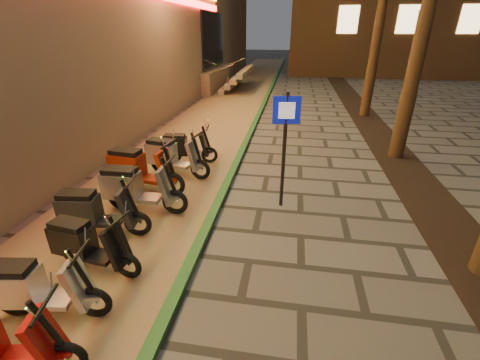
% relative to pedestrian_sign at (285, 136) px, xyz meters
% --- Properties ---
extents(ground, '(120.00, 120.00, 0.00)m').
position_rel_pedestrian_sign_xyz_m(ground, '(-0.42, -3.58, -1.53)').
color(ground, '#474442').
rests_on(ground, ground).
extents(parking_strip, '(3.40, 60.00, 0.01)m').
position_rel_pedestrian_sign_xyz_m(parking_strip, '(-3.02, 6.42, -1.52)').
color(parking_strip, '#8C7251').
rests_on(parking_strip, ground).
extents(green_curb, '(0.18, 60.00, 0.10)m').
position_rel_pedestrian_sign_xyz_m(green_curb, '(-1.32, 6.42, -1.48)').
color(green_curb, '#225C28').
rests_on(green_curb, ground).
extents(planting_strip, '(1.20, 40.00, 0.02)m').
position_rel_pedestrian_sign_xyz_m(planting_strip, '(3.18, 1.42, -1.52)').
color(planting_strip, black).
rests_on(planting_strip, ground).
extents(pedestrian_sign, '(0.52, 0.11, 2.36)m').
position_rel_pedestrian_sign_xyz_m(pedestrian_sign, '(0.00, 0.00, 0.00)').
color(pedestrian_sign, black).
rests_on(pedestrian_sign, ground).
extents(scooter_5, '(1.52, 0.62, 1.07)m').
position_rel_pedestrian_sign_xyz_m(scooter_5, '(-2.94, -3.42, -1.06)').
color(scooter_5, black).
rests_on(scooter_5, ground).
extents(scooter_6, '(1.49, 0.61, 1.05)m').
position_rel_pedestrian_sign_xyz_m(scooter_6, '(-2.84, -2.47, -1.07)').
color(scooter_6, black).
rests_on(scooter_6, ground).
extents(scooter_7, '(1.60, 0.63, 1.12)m').
position_rel_pedestrian_sign_xyz_m(scooter_7, '(-3.23, -1.62, -1.04)').
color(scooter_7, black).
rests_on(scooter_7, ground).
extents(scooter_8, '(1.72, 0.60, 1.21)m').
position_rel_pedestrian_sign_xyz_m(scooter_8, '(-2.90, -0.70, -1.00)').
color(scooter_8, black).
rests_on(scooter_8, ground).
extents(scooter_9, '(1.80, 0.70, 1.27)m').
position_rel_pedestrian_sign_xyz_m(scooter_9, '(-3.24, 0.18, -0.98)').
color(scooter_9, black).
rests_on(scooter_9, ground).
extents(scooter_10, '(1.70, 0.73, 1.19)m').
position_rel_pedestrian_sign_xyz_m(scooter_10, '(-2.82, 1.12, -1.01)').
color(scooter_10, black).
rests_on(scooter_10, ground).
extents(scooter_11, '(1.50, 0.58, 1.05)m').
position_rel_pedestrian_sign_xyz_m(scooter_11, '(-2.78, 1.99, -1.07)').
color(scooter_11, black).
rests_on(scooter_11, ground).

